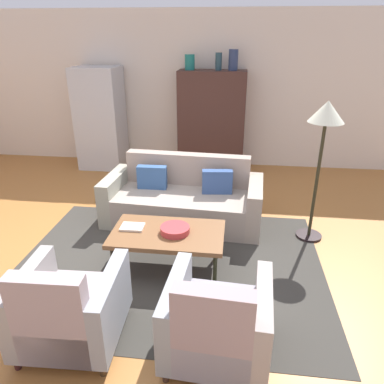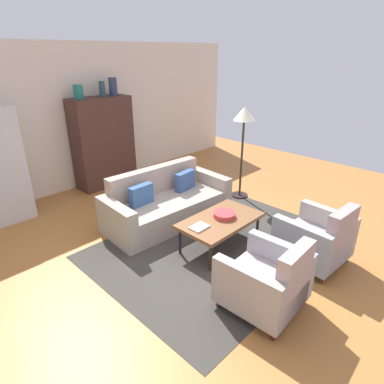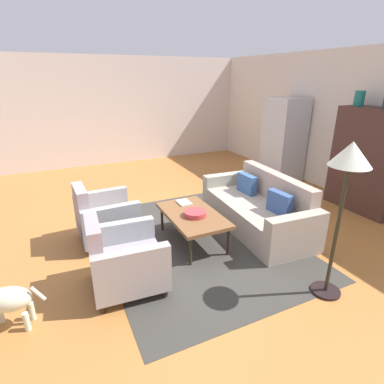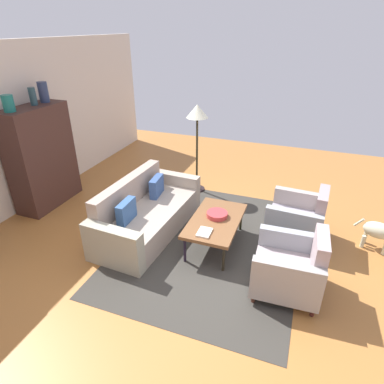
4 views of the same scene
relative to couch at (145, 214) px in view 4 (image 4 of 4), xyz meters
The scene contains 14 objects.
ground_plane 1.27m from the couch, 110.12° to the right, with size 10.87×10.87×0.00m, color #A66932.
area_rug 1.17m from the couch, 90.26° to the right, with size 3.40×2.60×0.01m, color #36342F.
couch is the anchor object (origin of this frame).
coffee_table 1.19m from the couch, 90.25° to the right, with size 1.20×0.70×0.45m.
armchair_left 2.43m from the couch, 104.37° to the right, with size 0.83×0.83×0.88m.
armchair_right 2.43m from the couch, 75.91° to the right, with size 0.85×0.85×0.88m.
fruit_bowl 1.21m from the couch, 86.38° to the right, with size 0.31×0.31×0.07m, color #B33539.
book_stack 1.23m from the couch, 109.33° to the right, with size 0.25×0.18×0.02m.
cabinet 2.21m from the couch, 84.36° to the left, with size 1.20×0.51×1.80m.
vase_tall 2.68m from the couch, 95.16° to the left, with size 0.17×0.17×0.26m, color #196A62.
vase_round 2.70m from the couch, 81.68° to the left, with size 0.11×0.11×0.29m, color #25414A.
vase_small 2.76m from the couch, 75.18° to the left, with size 0.16×0.16×0.34m, color navy.
floor_lamp 2.04m from the couch, 10.41° to the right, with size 0.40×0.40×1.72m.
dog 3.57m from the couch, 78.37° to the right, with size 0.35×0.69×0.48m.
Camera 4 is at (-3.51, -1.10, 3.00)m, focal length 30.38 mm.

